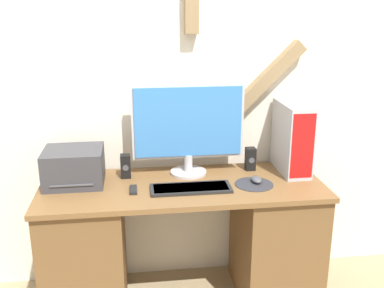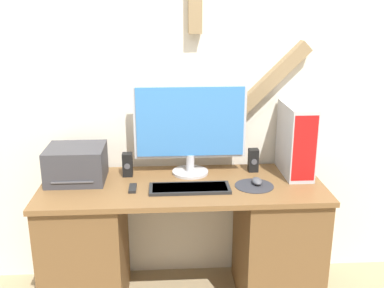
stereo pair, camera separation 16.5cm
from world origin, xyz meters
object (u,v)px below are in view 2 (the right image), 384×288
at_px(computer_tower, 296,140).
at_px(speaker_right, 253,160).
at_px(mouse, 257,181).
at_px(speaker_left, 128,165).
at_px(remote_control, 133,188).
at_px(monitor, 190,125).
at_px(keyboard, 190,188).
at_px(printer, 76,164).

bearing_deg(computer_tower, speaker_right, 167.65).
relative_size(mouse, speaker_right, 0.69).
relative_size(speaker_left, remote_control, 1.24).
bearing_deg(monitor, computer_tower, -3.85).
distance_m(keyboard, mouse, 0.40).
bearing_deg(mouse, keyboard, -172.28).
relative_size(monitor, mouse, 6.82).
bearing_deg(computer_tower, printer, -178.52).
bearing_deg(speaker_left, printer, -169.17).
distance_m(monitor, speaker_left, 0.45).
bearing_deg(remote_control, printer, 154.35).
height_order(monitor, computer_tower, monitor).
xyz_separation_m(computer_tower, remote_control, (-0.99, -0.20, -0.21)).
distance_m(keyboard, computer_tower, 0.73).
distance_m(mouse, printer, 1.07).
xyz_separation_m(printer, speaker_right, (1.08, 0.09, -0.03)).
height_order(keyboard, printer, printer).
distance_m(speaker_right, remote_control, 0.78).
distance_m(monitor, remote_control, 0.51).
relative_size(printer, speaker_left, 2.34).
xyz_separation_m(mouse, speaker_right, (0.02, 0.22, 0.05)).
bearing_deg(speaker_left, mouse, -14.02).
relative_size(mouse, printer, 0.30).
bearing_deg(speaker_right, remote_control, -161.27).
xyz_separation_m(speaker_left, remote_control, (0.04, -0.22, -0.06)).
height_order(computer_tower, printer, computer_tower).
height_order(speaker_left, speaker_right, same).
xyz_separation_m(mouse, speaker_left, (-0.76, 0.19, 0.05)).
height_order(printer, speaker_left, printer).
bearing_deg(speaker_left, computer_tower, -1.25).
xyz_separation_m(keyboard, speaker_right, (0.42, 0.28, 0.06)).
height_order(computer_tower, speaker_right, computer_tower).
distance_m(monitor, speaker_right, 0.46).
xyz_separation_m(monitor, printer, (-0.68, -0.08, -0.20)).
xyz_separation_m(printer, speaker_left, (0.30, 0.06, -0.03)).
bearing_deg(speaker_right, monitor, -178.46).
bearing_deg(printer, computer_tower, 1.48).
xyz_separation_m(monitor, computer_tower, (0.64, -0.04, -0.09)).
bearing_deg(mouse, speaker_right, 85.07).
distance_m(keyboard, speaker_right, 0.50).
relative_size(computer_tower, speaker_right, 3.01).
bearing_deg(monitor, printer, -173.51).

